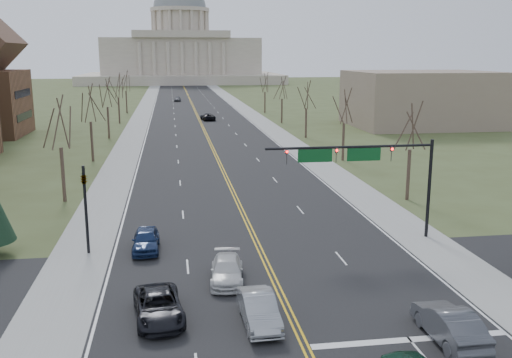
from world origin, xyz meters
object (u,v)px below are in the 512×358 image
object	(u,v)px
car_sb_inner_second	(227,270)
car_sb_outer_second	(146,240)
car_nb_outer_lead	(449,324)
car_far_sb	(178,99)
car_far_nb	(208,117)
car_sb_inner_lead	(259,309)
car_sb_outer_lead	(159,306)
signal_mast	(363,161)
signal_left	(85,200)

from	to	relation	value
car_sb_inner_second	car_sb_outer_second	xyz separation A→B (m)	(-4.91, 6.16, 0.08)
car_nb_outer_lead	car_far_sb	xyz separation A→B (m)	(-10.42, 139.85, -0.13)
car_nb_outer_lead	car_sb_outer_second	world-z (taller)	car_nb_outer_lead
car_sb_outer_second	car_far_nb	bearing A→B (deg)	83.53
car_sb_inner_lead	car_sb_outer_lead	distance (m)	5.07
signal_mast	car_sb_outer_lead	distance (m)	18.35
car_nb_outer_lead	car_sb_outer_lead	bearing A→B (deg)	-17.68
signal_left	car_sb_outer_second	distance (m)	4.82
signal_left	car_sb_inner_second	bearing A→B (deg)	-35.44
car_far_nb	car_far_sb	size ratio (longest dim) A/B	1.25
car_sb_inner_second	car_far_sb	size ratio (longest dim) A/B	1.13
car_nb_outer_lead	car_sb_inner_second	bearing A→B (deg)	-42.31
signal_mast	car_sb_outer_second	distance (m)	15.94
signal_left	car_sb_inner_second	size ratio (longest dim) A/B	1.31
car_sb_inner_lead	car_far_nb	xyz separation A→B (m)	(3.40, 89.35, -0.05)
car_sb_outer_lead	car_far_nb	size ratio (longest dim) A/B	0.99
car_sb_outer_lead	car_sb_inner_second	size ratio (longest dim) A/B	1.09
signal_left	car_nb_outer_lead	bearing A→B (deg)	-39.06
car_sb_inner_lead	car_far_sb	size ratio (longest dim) A/B	1.13
signal_mast	signal_left	size ratio (longest dim) A/B	2.02
signal_left	car_nb_outer_lead	size ratio (longest dim) A/B	1.20
car_sb_inner_lead	car_far_nb	size ratio (longest dim) A/B	0.90
car_nb_outer_lead	car_far_sb	bearing A→B (deg)	-85.97
car_sb_outer_second	car_sb_inner_lead	bearing A→B (deg)	-62.83
signal_left	car_far_sb	bearing A→B (deg)	86.42
signal_mast	car_sb_outer_lead	size ratio (longest dim) A/B	2.42
car_sb_outer_second	car_far_nb	world-z (taller)	car_sb_outer_second
car_nb_outer_lead	car_sb_inner_lead	distance (m)	9.01
signal_left	car_sb_inner_second	xyz separation A→B (m)	(8.72, -6.21, -3.04)
car_sb_outer_lead	signal_left	bearing A→B (deg)	108.32
car_sb_inner_lead	car_sb_outer_second	size ratio (longest dim) A/B	1.04
signal_left	car_sb_outer_lead	world-z (taller)	signal_left
signal_mast	car_far_nb	size ratio (longest dim) A/B	2.38
signal_mast	car_sb_inner_second	world-z (taller)	signal_mast
car_sb_outer_lead	car_far_nb	distance (m)	88.50
car_sb_inner_lead	signal_left	bearing A→B (deg)	127.77
signal_mast	car_sb_outer_lead	bearing A→B (deg)	-143.08
car_nb_outer_lead	car_sb_inner_lead	bearing A→B (deg)	-19.54
car_sb_outer_second	car_far_sb	xyz separation A→B (m)	(4.02, 125.08, -0.06)
car_nb_outer_lead	signal_left	bearing A→B (deg)	-39.29
car_sb_inner_second	car_far_nb	xyz separation A→B (m)	(4.43, 83.72, 0.04)
signal_mast	car_nb_outer_lead	bearing A→B (deg)	-92.66
car_far_nb	car_sb_inner_second	bearing A→B (deg)	79.07
car_sb_outer_lead	car_far_nb	bearing A→B (deg)	78.39
car_sb_inner_second	car_far_sb	bearing A→B (deg)	96.46
car_sb_outer_lead	car_sb_inner_second	bearing A→B (deg)	42.28
car_far_sb	car_sb_outer_lead	bearing A→B (deg)	-84.80
signal_mast	car_sb_inner_lead	xyz separation A→B (m)	(-9.19, -11.84, -5.00)
car_sb_inner_second	car_sb_inner_lead	bearing A→B (deg)	-73.52
signal_mast	car_far_sb	xyz separation A→B (m)	(-11.11, 125.03, -5.06)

